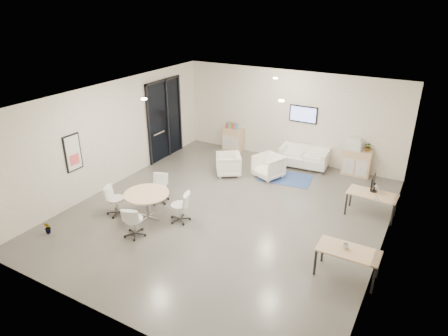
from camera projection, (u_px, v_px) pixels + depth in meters
room_shell at (228, 159)px, 10.40m from camera, size 9.60×10.60×4.80m
glass_door at (165, 117)px, 14.22m from camera, size 0.09×1.90×2.85m
artwork at (73, 153)px, 10.94m from camera, size 0.05×0.54×1.04m
wall_tv at (303, 114)px, 13.68m from camera, size 0.98×0.06×0.58m
ceiling_spots at (237, 92)px, 10.52m from camera, size 3.14×4.14×0.03m
sideboard_left at (233, 139)px, 15.24m from camera, size 0.77×0.40×0.87m
sideboard_right at (357, 162)px, 13.13m from camera, size 0.90×0.43×0.90m
books at (232, 126)px, 15.04m from camera, size 0.45×0.14×0.22m
printer at (354, 144)px, 12.96m from camera, size 0.55×0.47×0.37m
loveseat at (304, 158)px, 13.83m from camera, size 1.70×0.95×0.61m
blue_rug at (286, 178)px, 13.07m from camera, size 1.76×1.28×0.01m
armchair_left at (228, 163)px, 13.18m from camera, size 1.04×1.05×0.80m
armchair_right at (268, 165)px, 12.98m from camera, size 1.04×1.01×0.83m
desk_rear at (372, 196)px, 10.66m from camera, size 1.30×0.68×0.66m
desk_front at (348, 253)px, 8.31m from camera, size 1.28×0.64×0.67m
monitor at (373, 183)px, 10.67m from camera, size 0.20×0.50×0.44m
round_table at (147, 196)px, 10.54m from camera, size 1.19×1.19×0.73m
meeting_chairs at (147, 204)px, 10.64m from camera, size 2.43×2.43×0.82m
plant_cabinet at (369, 148)px, 12.79m from camera, size 0.33×0.35×0.24m
plant_floor at (49, 231)px, 10.03m from camera, size 0.28×0.37×0.15m
cup at (346, 246)px, 8.32m from camera, size 0.17×0.15×0.14m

